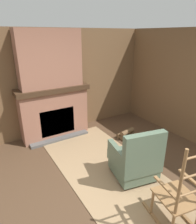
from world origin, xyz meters
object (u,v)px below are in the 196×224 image
object	(u,v)px
firewood_stack	(127,135)
storage_case	(68,81)
rocking_chair	(179,199)
oil_lamp_vase	(25,85)
armchair	(135,160)

from	to	relation	value
firewood_stack	storage_case	bearing A→B (deg)	-137.37
rocking_chair	oil_lamp_vase	distance (m)	3.52
firewood_stack	oil_lamp_vase	xyz separation A→B (m)	(-1.09, -1.97, 1.26)
rocking_chair	oil_lamp_vase	size ratio (longest dim) A/B	4.06
oil_lamp_vase	storage_case	world-z (taller)	oil_lamp_vase
oil_lamp_vase	firewood_stack	bearing A→B (deg)	61.11
armchair	firewood_stack	distance (m)	1.45
firewood_stack	rocking_chair	bearing A→B (deg)	-24.34
oil_lamp_vase	storage_case	bearing A→B (deg)	89.99
oil_lamp_vase	storage_case	xyz separation A→B (m)	(0.00, 0.97, -0.05)
storage_case	rocking_chair	bearing A→B (deg)	0.40
firewood_stack	armchair	bearing A→B (deg)	-34.60
firewood_stack	oil_lamp_vase	size ratio (longest dim) A/B	1.44
armchair	rocking_chair	world-z (taller)	rocking_chair
oil_lamp_vase	storage_case	size ratio (longest dim) A/B	1.35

